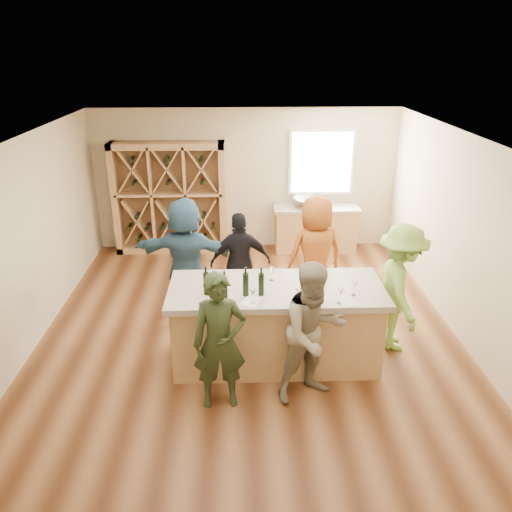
{
  "coord_description": "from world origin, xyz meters",
  "views": [
    {
      "loc": [
        -0.11,
        -6.26,
        3.91
      ],
      "look_at": [
        0.1,
        0.2,
        1.15
      ],
      "focal_mm": 35.0,
      "sensor_mm": 36.0,
      "label": 1
    }
  ],
  "objects_px": {
    "wine_bottle_b": "(225,288)",
    "wine_bottle_e": "(261,284)",
    "tasting_counter_base": "(276,327)",
    "person_far_right": "(315,254)",
    "person_server": "(400,288)",
    "wine_bottle_a": "(206,283)",
    "sink": "(307,202)",
    "person_near_right": "(314,333)",
    "person_far_left": "(186,255)",
    "wine_rack": "(170,198)",
    "wine_bottle_d": "(246,284)",
    "person_far_mid": "(240,262)",
    "person_near_left": "(220,342)"
  },
  "relations": [
    {
      "from": "wine_bottle_b",
      "to": "wine_bottle_e",
      "type": "xyz_separation_m",
      "value": [
        0.44,
        0.1,
        -0.0
      ]
    },
    {
      "from": "tasting_counter_base",
      "to": "wine_bottle_e",
      "type": "relative_size",
      "value": 9.1
    },
    {
      "from": "person_far_right",
      "to": "person_server",
      "type": "bearing_deg",
      "value": 115.44
    },
    {
      "from": "wine_bottle_a",
      "to": "wine_bottle_e",
      "type": "height_order",
      "value": "same"
    },
    {
      "from": "sink",
      "to": "person_server",
      "type": "height_order",
      "value": "person_server"
    },
    {
      "from": "wine_bottle_e",
      "to": "person_server",
      "type": "relative_size",
      "value": 0.16
    },
    {
      "from": "tasting_counter_base",
      "to": "person_server",
      "type": "relative_size",
      "value": 1.46
    },
    {
      "from": "tasting_counter_base",
      "to": "person_near_right",
      "type": "relative_size",
      "value": 1.51
    },
    {
      "from": "person_far_right",
      "to": "person_far_left",
      "type": "bearing_deg",
      "value": -17.18
    },
    {
      "from": "person_far_right",
      "to": "wine_rack",
      "type": "bearing_deg",
      "value": -60.46
    },
    {
      "from": "wine_bottle_d",
      "to": "person_near_right",
      "type": "xyz_separation_m",
      "value": [
        0.77,
        -0.53,
        -0.37
      ]
    },
    {
      "from": "wine_rack",
      "to": "person_far_left",
      "type": "height_order",
      "value": "wine_rack"
    },
    {
      "from": "person_far_mid",
      "to": "wine_rack",
      "type": "bearing_deg",
      "value": -66.94
    },
    {
      "from": "wine_bottle_d",
      "to": "person_far_left",
      "type": "relative_size",
      "value": 0.16
    },
    {
      "from": "wine_bottle_e",
      "to": "wine_rack",
      "type": "bearing_deg",
      "value": 111.58
    },
    {
      "from": "sink",
      "to": "person_far_right",
      "type": "xyz_separation_m",
      "value": [
        -0.17,
        -2.43,
        -0.09
      ]
    },
    {
      "from": "person_far_left",
      "to": "person_near_right",
      "type": "bearing_deg",
      "value": 134.16
    },
    {
      "from": "sink",
      "to": "wine_bottle_e",
      "type": "height_order",
      "value": "wine_bottle_e"
    },
    {
      "from": "wine_bottle_d",
      "to": "person_near_right",
      "type": "distance_m",
      "value": 1.0
    },
    {
      "from": "sink",
      "to": "wine_bottle_b",
      "type": "height_order",
      "value": "wine_bottle_b"
    },
    {
      "from": "person_server",
      "to": "person_far_mid",
      "type": "height_order",
      "value": "person_server"
    },
    {
      "from": "wine_bottle_b",
      "to": "tasting_counter_base",
      "type": "bearing_deg",
      "value": 24.73
    },
    {
      "from": "wine_bottle_a",
      "to": "wine_bottle_d",
      "type": "xyz_separation_m",
      "value": [
        0.48,
        -0.05,
        0.0
      ]
    },
    {
      "from": "person_near_right",
      "to": "person_server",
      "type": "height_order",
      "value": "person_server"
    },
    {
      "from": "tasting_counter_base",
      "to": "person_near_right",
      "type": "bearing_deg",
      "value": -62.92
    },
    {
      "from": "tasting_counter_base",
      "to": "person_far_right",
      "type": "bearing_deg",
      "value": 63.68
    },
    {
      "from": "person_far_left",
      "to": "tasting_counter_base",
      "type": "bearing_deg",
      "value": 138.38
    },
    {
      "from": "sink",
      "to": "person_far_left",
      "type": "xyz_separation_m",
      "value": [
        -2.15,
        -2.38,
        -0.1
      ]
    },
    {
      "from": "person_near_right",
      "to": "person_far_mid",
      "type": "height_order",
      "value": "person_near_right"
    },
    {
      "from": "wine_bottle_a",
      "to": "person_far_left",
      "type": "xyz_separation_m",
      "value": [
        -0.41,
        1.62,
        -0.31
      ]
    },
    {
      "from": "person_near_left",
      "to": "person_server",
      "type": "bearing_deg",
      "value": 20.46
    },
    {
      "from": "wine_bottle_b",
      "to": "person_server",
      "type": "xyz_separation_m",
      "value": [
        2.32,
        0.59,
        -0.33
      ]
    },
    {
      "from": "sink",
      "to": "wine_bottle_a",
      "type": "xyz_separation_m",
      "value": [
        -1.74,
        -4.0,
        0.21
      ]
    },
    {
      "from": "wine_rack",
      "to": "person_far_mid",
      "type": "distance_m",
      "value": 2.86
    },
    {
      "from": "wine_bottle_a",
      "to": "person_near_left",
      "type": "bearing_deg",
      "value": -75.8
    },
    {
      "from": "wine_bottle_e",
      "to": "person_server",
      "type": "height_order",
      "value": "person_server"
    },
    {
      "from": "person_near_left",
      "to": "person_far_left",
      "type": "bearing_deg",
      "value": 99.13
    },
    {
      "from": "person_far_mid",
      "to": "person_far_left",
      "type": "relative_size",
      "value": 0.87
    },
    {
      "from": "tasting_counter_base",
      "to": "wine_bottle_a",
      "type": "height_order",
      "value": "wine_bottle_a"
    },
    {
      "from": "tasting_counter_base",
      "to": "person_near_left",
      "type": "xyz_separation_m",
      "value": [
        -0.69,
        -0.84,
        0.33
      ]
    },
    {
      "from": "wine_bottle_e",
      "to": "person_far_right",
      "type": "height_order",
      "value": "person_far_right"
    },
    {
      "from": "sink",
      "to": "person_near_left",
      "type": "relative_size",
      "value": 0.33
    },
    {
      "from": "tasting_counter_base",
      "to": "person_far_left",
      "type": "distance_m",
      "value": 1.99
    },
    {
      "from": "person_near_right",
      "to": "tasting_counter_base",
      "type": "bearing_deg",
      "value": 93.96
    },
    {
      "from": "tasting_counter_base",
      "to": "person_far_mid",
      "type": "distance_m",
      "value": 1.53
    },
    {
      "from": "wine_bottle_b",
      "to": "person_near_right",
      "type": "bearing_deg",
      "value": -23.47
    },
    {
      "from": "wine_bottle_a",
      "to": "person_near_right",
      "type": "relative_size",
      "value": 0.17
    },
    {
      "from": "person_server",
      "to": "person_far_mid",
      "type": "bearing_deg",
      "value": 63.42
    },
    {
      "from": "tasting_counter_base",
      "to": "person_far_left",
      "type": "relative_size",
      "value": 1.42
    },
    {
      "from": "tasting_counter_base",
      "to": "wine_bottle_e",
      "type": "height_order",
      "value": "wine_bottle_e"
    }
  ]
}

